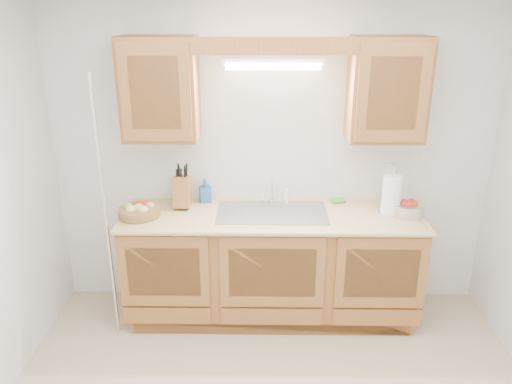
{
  "coord_description": "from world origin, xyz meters",
  "views": [
    {
      "loc": [
        -0.07,
        -2.33,
        2.41
      ],
      "look_at": [
        -0.12,
        0.85,
        1.21
      ],
      "focal_mm": 35.0,
      "sensor_mm": 36.0,
      "label": 1
    }
  ],
  "objects_px": {
    "paper_towel": "(391,196)",
    "apple_bowl": "(408,208)",
    "knife_block": "(182,192)",
    "fruit_basket": "(139,210)"
  },
  "relations": [
    {
      "from": "paper_towel",
      "to": "apple_bowl",
      "type": "bearing_deg",
      "value": -6.62
    },
    {
      "from": "knife_block",
      "to": "apple_bowl",
      "type": "bearing_deg",
      "value": -2.18
    },
    {
      "from": "fruit_basket",
      "to": "knife_block",
      "type": "relative_size",
      "value": 1.08
    },
    {
      "from": "fruit_basket",
      "to": "paper_towel",
      "type": "bearing_deg",
      "value": 1.82
    },
    {
      "from": "fruit_basket",
      "to": "knife_block",
      "type": "bearing_deg",
      "value": 31.83
    },
    {
      "from": "paper_towel",
      "to": "apple_bowl",
      "type": "height_order",
      "value": "paper_towel"
    },
    {
      "from": "fruit_basket",
      "to": "apple_bowl",
      "type": "height_order",
      "value": "apple_bowl"
    },
    {
      "from": "knife_block",
      "to": "paper_towel",
      "type": "height_order",
      "value": "paper_towel"
    },
    {
      "from": "knife_block",
      "to": "fruit_basket",
      "type": "bearing_deg",
      "value": -145.63
    },
    {
      "from": "fruit_basket",
      "to": "paper_towel",
      "type": "distance_m",
      "value": 1.91
    }
  ]
}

